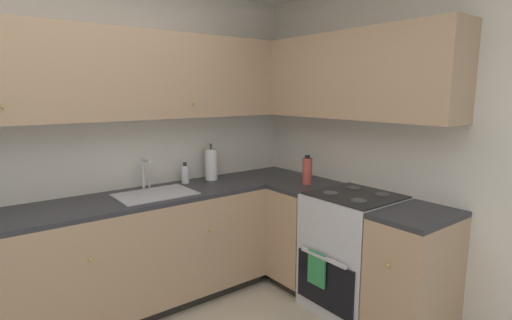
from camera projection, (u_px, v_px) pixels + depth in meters
The scene contains 14 objects.
wall_back at pixel (60, 151), 2.94m from camera, with size 4.23×0.05×2.54m, color silver.
wall_right at pixel (424, 152), 2.87m from camera, with size 0.05×3.41×2.54m, color silver.
lower_cabinets_back at pixel (140, 255), 3.09m from camera, with size 2.04×0.62×0.88m.
countertop_back at pixel (137, 199), 3.01m from camera, with size 3.24×0.60×0.04m, color #2D2D33.
lower_cabinets_right at pixel (355, 255), 3.08m from camera, with size 0.62×1.44×0.88m.
countertop_right at pixel (357, 199), 3.00m from camera, with size 0.60×1.44×0.03m.
oven_range at pixel (353, 251), 3.10m from camera, with size 0.68×0.62×1.06m.
upper_cabinets_back at pixel (102, 75), 2.87m from camera, with size 2.92×0.34×0.66m.
upper_cabinets_right at pixel (339, 76), 3.19m from camera, with size 0.32×1.99×0.66m.
sink at pixel (155, 200), 3.07m from camera, with size 0.58×0.40×0.10m.
faucet at pixel (144, 171), 3.21m from camera, with size 0.07×0.16×0.25m.
soap_bottle at pixel (185, 174), 3.44m from camera, with size 0.07×0.07×0.18m.
paper_towel_roll at pixel (211, 164), 3.56m from camera, with size 0.11×0.11×0.34m.
oil_bottle at pixel (307, 171), 3.40m from camera, with size 0.08×0.08×0.25m.
Camera 1 is at (-0.62, -1.51, 1.70)m, focal length 27.77 mm.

